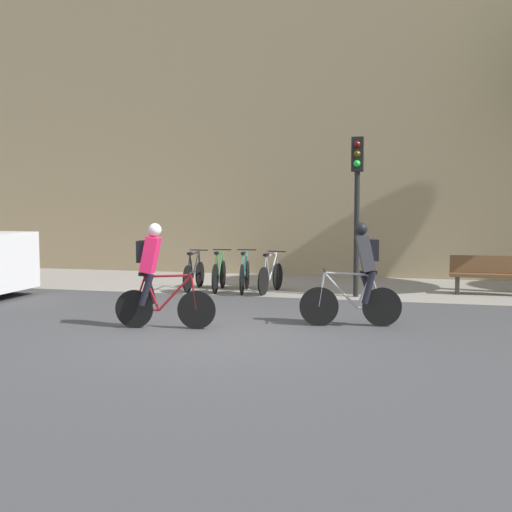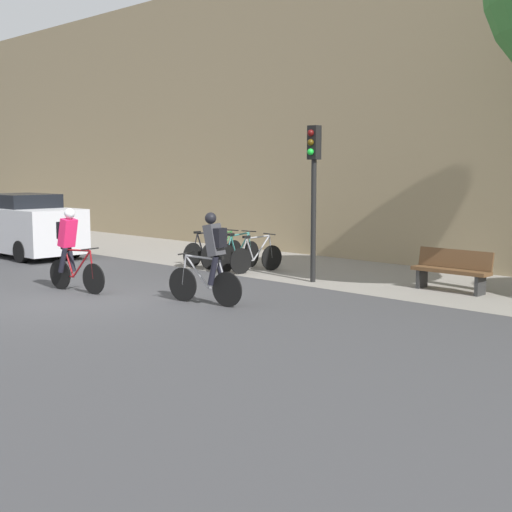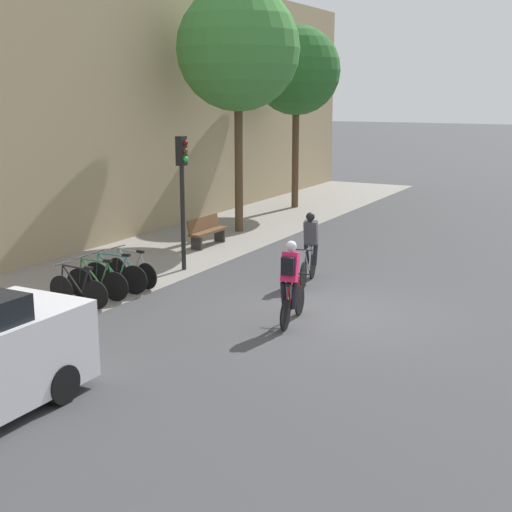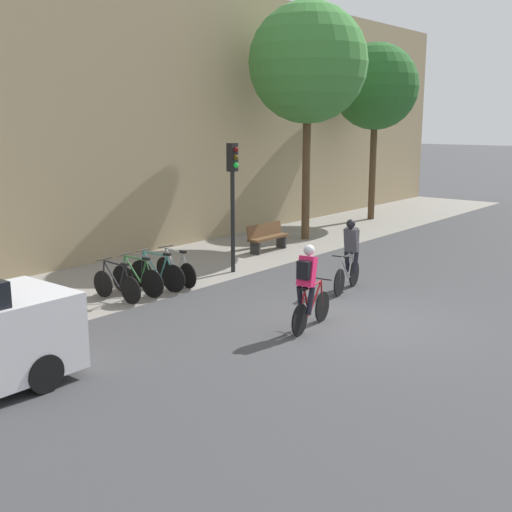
{
  "view_description": "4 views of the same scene",
  "coord_description": "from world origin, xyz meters",
  "px_view_note": "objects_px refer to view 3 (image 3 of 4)",
  "views": [
    {
      "loc": [
        3.11,
        -9.36,
        2.08
      ],
      "look_at": [
        -0.19,
        3.68,
        0.99
      ],
      "focal_mm": 45.0,
      "sensor_mm": 36.0,
      "label": 1
    },
    {
      "loc": [
        12.18,
        -7.44,
        2.59
      ],
      "look_at": [
        1.48,
        3.48,
        0.72
      ],
      "focal_mm": 50.0,
      "sensor_mm": 36.0,
      "label": 2
    },
    {
      "loc": [
        -13.77,
        -5.37,
        4.65
      ],
      "look_at": [
        -0.55,
        1.63,
        1.22
      ],
      "focal_mm": 50.0,
      "sensor_mm": 36.0,
      "label": 3
    },
    {
      "loc": [
        -11.36,
        -6.46,
        4.15
      ],
      "look_at": [
        0.0,
        2.79,
        1.05
      ],
      "focal_mm": 45.0,
      "sensor_mm": 36.0,
      "label": 4
    }
  ],
  "objects_px": {
    "traffic_light_pole": "(182,178)",
    "parked_bike_2": "(115,276)",
    "parked_bike_0": "(78,289)",
    "cyclist_grey": "(310,245)",
    "parked_bike_3": "(132,271)",
    "bench": "(207,231)",
    "cyclist_pink": "(291,281)",
    "parked_bike_1": "(97,282)"
  },
  "relations": [
    {
      "from": "parked_bike_3",
      "to": "bench",
      "type": "bearing_deg",
      "value": 10.19
    },
    {
      "from": "parked_bike_2",
      "to": "bench",
      "type": "distance_m",
      "value": 5.64
    },
    {
      "from": "parked_bike_1",
      "to": "parked_bike_2",
      "type": "height_order",
      "value": "parked_bike_2"
    },
    {
      "from": "parked_bike_1",
      "to": "traffic_light_pole",
      "type": "height_order",
      "value": "traffic_light_pole"
    },
    {
      "from": "cyclist_pink",
      "to": "parked_bike_1",
      "type": "distance_m",
      "value": 4.77
    },
    {
      "from": "parked_bike_0",
      "to": "parked_bike_2",
      "type": "height_order",
      "value": "parked_bike_2"
    },
    {
      "from": "cyclist_pink",
      "to": "parked_bike_1",
      "type": "xyz_separation_m",
      "value": [
        -0.36,
        4.73,
        -0.54
      ]
    },
    {
      "from": "cyclist_grey",
      "to": "parked_bike_1",
      "type": "xyz_separation_m",
      "value": [
        -3.7,
        3.7,
        -0.54
      ]
    },
    {
      "from": "cyclist_grey",
      "to": "parked_bike_0",
      "type": "relative_size",
      "value": 1.1
    },
    {
      "from": "parked_bike_1",
      "to": "bench",
      "type": "relative_size",
      "value": 0.96
    },
    {
      "from": "cyclist_pink",
      "to": "cyclist_grey",
      "type": "xyz_separation_m",
      "value": [
        3.33,
        1.03,
        -0.0
      ]
    },
    {
      "from": "cyclist_grey",
      "to": "parked_bike_2",
      "type": "height_order",
      "value": "cyclist_grey"
    },
    {
      "from": "cyclist_grey",
      "to": "traffic_light_pole",
      "type": "relative_size",
      "value": 0.5
    },
    {
      "from": "cyclist_pink",
      "to": "parked_bike_1",
      "type": "bearing_deg",
      "value": 94.4
    },
    {
      "from": "parked_bike_2",
      "to": "traffic_light_pole",
      "type": "xyz_separation_m",
      "value": [
        2.65,
        -0.21,
        2.06
      ]
    },
    {
      "from": "parked_bike_2",
      "to": "bench",
      "type": "relative_size",
      "value": 1.0
    },
    {
      "from": "cyclist_pink",
      "to": "traffic_light_pole",
      "type": "xyz_separation_m",
      "value": [
        2.92,
        4.52,
        1.52
      ]
    },
    {
      "from": "parked_bike_1",
      "to": "parked_bike_2",
      "type": "xyz_separation_m",
      "value": [
        0.64,
        -0.0,
        0.01
      ]
    },
    {
      "from": "cyclist_pink",
      "to": "cyclist_grey",
      "type": "distance_m",
      "value": 3.49
    },
    {
      "from": "cyclist_grey",
      "to": "parked_bike_1",
      "type": "relative_size",
      "value": 1.08
    },
    {
      "from": "cyclist_grey",
      "to": "bench",
      "type": "distance_m",
      "value": 5.24
    },
    {
      "from": "traffic_light_pole",
      "to": "cyclist_pink",
      "type": "bearing_deg",
      "value": -122.84
    },
    {
      "from": "parked_bike_1",
      "to": "parked_bike_3",
      "type": "relative_size",
      "value": 1.0
    },
    {
      "from": "parked_bike_0",
      "to": "parked_bike_3",
      "type": "relative_size",
      "value": 0.99
    },
    {
      "from": "traffic_light_pole",
      "to": "bench",
      "type": "bearing_deg",
      "value": 20.5
    },
    {
      "from": "parked_bike_3",
      "to": "traffic_light_pole",
      "type": "height_order",
      "value": "traffic_light_pole"
    },
    {
      "from": "parked_bike_2",
      "to": "parked_bike_3",
      "type": "distance_m",
      "value": 0.64
    },
    {
      "from": "parked_bike_3",
      "to": "bench",
      "type": "relative_size",
      "value": 0.96
    },
    {
      "from": "parked_bike_2",
      "to": "cyclist_pink",
      "type": "bearing_deg",
      "value": -93.31
    },
    {
      "from": "parked_bike_2",
      "to": "parked_bike_3",
      "type": "height_order",
      "value": "parked_bike_2"
    },
    {
      "from": "parked_bike_1",
      "to": "traffic_light_pole",
      "type": "xyz_separation_m",
      "value": [
        3.28,
        -0.21,
        2.06
      ]
    },
    {
      "from": "cyclist_pink",
      "to": "parked_bike_0",
      "type": "distance_m",
      "value": 4.87
    },
    {
      "from": "cyclist_pink",
      "to": "bench",
      "type": "relative_size",
      "value": 1.03
    },
    {
      "from": "cyclist_pink",
      "to": "traffic_light_pole",
      "type": "height_order",
      "value": "traffic_light_pole"
    },
    {
      "from": "traffic_light_pole",
      "to": "parked_bike_2",
      "type": "bearing_deg",
      "value": 175.54
    },
    {
      "from": "cyclist_pink",
      "to": "traffic_light_pole",
      "type": "relative_size",
      "value": 0.5
    },
    {
      "from": "cyclist_pink",
      "to": "bench",
      "type": "height_order",
      "value": "cyclist_pink"
    },
    {
      "from": "parked_bike_0",
      "to": "cyclist_grey",
      "type": "bearing_deg",
      "value": -40.45
    },
    {
      "from": "cyclist_grey",
      "to": "parked_bike_2",
      "type": "distance_m",
      "value": 4.83
    },
    {
      "from": "parked_bike_2",
      "to": "traffic_light_pole",
      "type": "height_order",
      "value": "traffic_light_pole"
    },
    {
      "from": "cyclist_grey",
      "to": "parked_bike_2",
      "type": "relative_size",
      "value": 1.04
    },
    {
      "from": "cyclist_grey",
      "to": "parked_bike_0",
      "type": "height_order",
      "value": "cyclist_grey"
    }
  ]
}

